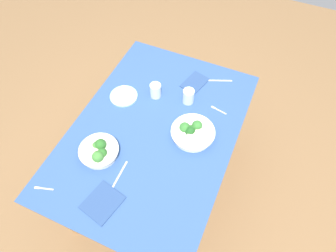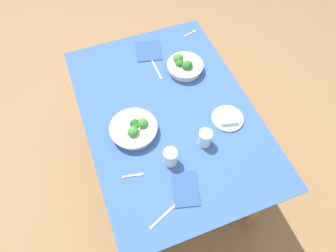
{
  "view_description": "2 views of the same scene",
  "coord_description": "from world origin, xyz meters",
  "px_view_note": "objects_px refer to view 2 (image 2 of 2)",
  "views": [
    {
      "loc": [
        -0.89,
        -0.48,
        2.23
      ],
      "look_at": [
        0.07,
        -0.07,
        0.73
      ],
      "focal_mm": 31.68,
      "sensor_mm": 36.0,
      "label": 1
    },
    {
      "loc": [
        0.97,
        -0.38,
        2.19
      ],
      "look_at": [
        0.09,
        -0.04,
        0.73
      ],
      "focal_mm": 32.78,
      "sensor_mm": 36.0,
      "label": 2
    }
  ],
  "objects_px": {
    "broccoli_bowl_near": "(134,129)",
    "table_knife_right": "(156,69)",
    "water_glass_side": "(205,138)",
    "bread_side_plate": "(228,118)",
    "water_glass_center": "(170,157)",
    "fork_by_near_bowl": "(191,33)",
    "broccoli_bowl_far": "(185,66)",
    "table_knife_left": "(165,215)",
    "fork_by_far_bowl": "(134,175)",
    "napkin_folded_lower": "(186,189)",
    "napkin_folded_upper": "(148,51)"
  },
  "relations": [
    {
      "from": "broccoli_bowl_near",
      "to": "table_knife_right",
      "type": "height_order",
      "value": "broccoli_bowl_near"
    },
    {
      "from": "broccoli_bowl_far",
      "to": "napkin_folded_lower",
      "type": "distance_m",
      "value": 0.81
    },
    {
      "from": "water_glass_center",
      "to": "fork_by_far_bowl",
      "type": "relative_size",
      "value": 0.91
    },
    {
      "from": "broccoli_bowl_near",
      "to": "table_knife_right",
      "type": "bearing_deg",
      "value": 146.07
    },
    {
      "from": "water_glass_center",
      "to": "napkin_folded_upper",
      "type": "distance_m",
      "value": 0.84
    },
    {
      "from": "table_knife_right",
      "to": "water_glass_center",
      "type": "bearing_deg",
      "value": -14.47
    },
    {
      "from": "broccoli_bowl_near",
      "to": "water_glass_side",
      "type": "distance_m",
      "value": 0.39
    },
    {
      "from": "table_knife_left",
      "to": "table_knife_right",
      "type": "height_order",
      "value": "same"
    },
    {
      "from": "fork_by_far_bowl",
      "to": "broccoli_bowl_near",
      "type": "bearing_deg",
      "value": 82.66
    },
    {
      "from": "fork_by_near_bowl",
      "to": "water_glass_side",
      "type": "bearing_deg",
      "value": -125.13
    },
    {
      "from": "bread_side_plate",
      "to": "table_knife_left",
      "type": "relative_size",
      "value": 0.96
    },
    {
      "from": "broccoli_bowl_far",
      "to": "fork_by_near_bowl",
      "type": "distance_m",
      "value": 0.36
    },
    {
      "from": "fork_by_near_bowl",
      "to": "broccoli_bowl_near",
      "type": "bearing_deg",
      "value": -150.48
    },
    {
      "from": "napkin_folded_upper",
      "to": "table_knife_right",
      "type": "bearing_deg",
      "value": -1.88
    },
    {
      "from": "broccoli_bowl_far",
      "to": "bread_side_plate",
      "type": "xyz_separation_m",
      "value": [
        0.44,
        0.09,
        -0.02
      ]
    },
    {
      "from": "broccoli_bowl_near",
      "to": "water_glass_center",
      "type": "xyz_separation_m",
      "value": [
        0.24,
        0.12,
        0.01
      ]
    },
    {
      "from": "water_glass_center",
      "to": "table_knife_right",
      "type": "relative_size",
      "value": 0.55
    },
    {
      "from": "broccoli_bowl_far",
      "to": "table_knife_right",
      "type": "bearing_deg",
      "value": -113.18
    },
    {
      "from": "broccoli_bowl_far",
      "to": "water_glass_side",
      "type": "bearing_deg",
      "value": -11.04
    },
    {
      "from": "water_glass_center",
      "to": "table_knife_left",
      "type": "distance_m",
      "value": 0.29
    },
    {
      "from": "water_glass_side",
      "to": "napkin_folded_upper",
      "type": "distance_m",
      "value": 0.79
    },
    {
      "from": "fork_by_near_bowl",
      "to": "napkin_folded_lower",
      "type": "distance_m",
      "value": 1.16
    },
    {
      "from": "napkin_folded_upper",
      "to": "broccoli_bowl_near",
      "type": "bearing_deg",
      "value": -25.67
    },
    {
      "from": "broccoli_bowl_near",
      "to": "fork_by_near_bowl",
      "type": "distance_m",
      "value": 0.89
    },
    {
      "from": "broccoli_bowl_far",
      "to": "bread_side_plate",
      "type": "height_order",
      "value": "broccoli_bowl_far"
    },
    {
      "from": "broccoli_bowl_far",
      "to": "napkin_folded_upper",
      "type": "distance_m",
      "value": 0.3
    },
    {
      "from": "fork_by_far_bowl",
      "to": "table_knife_left",
      "type": "bearing_deg",
      "value": -60.75
    },
    {
      "from": "napkin_folded_lower",
      "to": "water_glass_side",
      "type": "bearing_deg",
      "value": 136.74
    },
    {
      "from": "water_glass_center",
      "to": "fork_by_near_bowl",
      "type": "relative_size",
      "value": 0.96
    },
    {
      "from": "water_glass_side",
      "to": "fork_by_near_bowl",
      "type": "xyz_separation_m",
      "value": [
        -0.85,
        0.28,
        -0.05
      ]
    },
    {
      "from": "broccoli_bowl_near",
      "to": "table_knife_right",
      "type": "relative_size",
      "value": 1.46
    },
    {
      "from": "water_glass_side",
      "to": "bread_side_plate",
      "type": "bearing_deg",
      "value": 116.64
    },
    {
      "from": "broccoli_bowl_near",
      "to": "broccoli_bowl_far",
      "type": "bearing_deg",
      "value": 127.42
    },
    {
      "from": "water_glass_center",
      "to": "fork_by_far_bowl",
      "type": "xyz_separation_m",
      "value": [
        0.01,
        -0.21,
        -0.05
      ]
    },
    {
      "from": "water_glass_center",
      "to": "napkin_folded_upper",
      "type": "bearing_deg",
      "value": 169.02
    },
    {
      "from": "napkin_folded_upper",
      "to": "water_glass_side",
      "type": "bearing_deg",
      "value": 4.02
    },
    {
      "from": "table_knife_left",
      "to": "napkin_folded_lower",
      "type": "distance_m",
      "value": 0.17
    },
    {
      "from": "broccoli_bowl_near",
      "to": "fork_by_near_bowl",
      "type": "bearing_deg",
      "value": 136.33
    },
    {
      "from": "water_glass_center",
      "to": "fork_by_far_bowl",
      "type": "height_order",
      "value": "water_glass_center"
    },
    {
      "from": "fork_by_near_bowl",
      "to": "napkin_folded_lower",
      "type": "relative_size",
      "value": 0.56
    },
    {
      "from": "table_knife_right",
      "to": "napkin_folded_lower",
      "type": "xyz_separation_m",
      "value": [
        0.82,
        -0.14,
        0.0
      ]
    },
    {
      "from": "broccoli_bowl_far",
      "to": "water_glass_side",
      "type": "relative_size",
      "value": 2.3
    },
    {
      "from": "napkin_folded_lower",
      "to": "table_knife_left",
      "type": "bearing_deg",
      "value": -59.51
    },
    {
      "from": "bread_side_plate",
      "to": "water_glass_center",
      "type": "xyz_separation_m",
      "value": [
        0.14,
        -0.41,
        0.04
      ]
    },
    {
      "from": "table_knife_right",
      "to": "napkin_folded_lower",
      "type": "height_order",
      "value": "napkin_folded_lower"
    },
    {
      "from": "napkin_folded_upper",
      "to": "napkin_folded_lower",
      "type": "bearing_deg",
      "value": -8.21
    },
    {
      "from": "broccoli_bowl_near",
      "to": "napkin_folded_upper",
      "type": "relative_size",
      "value": 1.39
    },
    {
      "from": "broccoli_bowl_far",
      "to": "fork_by_near_bowl",
      "type": "bearing_deg",
      "value": 150.37
    },
    {
      "from": "broccoli_bowl_far",
      "to": "table_knife_left",
      "type": "xyz_separation_m",
      "value": [
        0.83,
        -0.45,
        -0.04
      ]
    },
    {
      "from": "fork_by_far_bowl",
      "to": "fork_by_near_bowl",
      "type": "bearing_deg",
      "value": 63.42
    }
  ]
}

